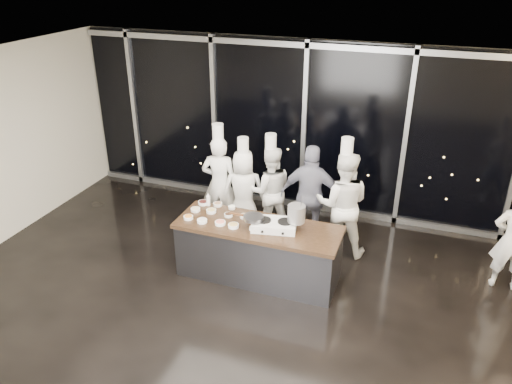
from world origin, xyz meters
TOP-DOWN VIEW (x-y plane):
  - ground at (0.00, 0.00)m, footprint 9.00×9.00m
  - room_shell at (0.18, 0.00)m, footprint 9.02×7.02m
  - window_wall at (0.00, 3.43)m, footprint 8.90×0.11m
  - demo_counter at (0.00, 0.90)m, footprint 2.46×0.86m
  - stove at (0.25, 0.89)m, footprint 0.70×0.51m
  - frying_pan at (-0.05, 0.82)m, footprint 0.54×0.35m
  - stock_pot at (0.56, 0.97)m, footprint 0.30×0.30m
  - prep_bowls at (-0.69, 0.96)m, footprint 1.17×0.72m
  - squeeze_bottle at (-0.96, 1.24)m, footprint 0.06×0.06m
  - chef_far_left at (-1.16, 2.13)m, footprint 0.70×0.53m
  - chef_left at (-0.73, 2.17)m, footprint 0.87×0.73m
  - chef_center at (-0.28, 2.30)m, footprint 0.96×0.87m
  - guest at (0.49, 2.14)m, footprint 1.06×0.49m
  - chef_right at (1.03, 2.03)m, footprint 0.96×0.80m

SIDE VIEW (x-z plane):
  - ground at x=0.00m, z-range 0.00..0.00m
  - demo_counter at x=0.00m, z-range 0.00..0.90m
  - chef_left at x=-0.73m, z-range -0.10..1.65m
  - chef_center at x=-0.28m, z-range -0.10..1.72m
  - chef_far_left at x=-1.16m, z-range -0.10..1.86m
  - guest at x=0.49m, z-range 0.00..1.77m
  - chef_right at x=1.03m, z-range -0.11..1.90m
  - prep_bowls at x=-0.69m, z-range 0.90..0.95m
  - stove at x=0.25m, z-range 0.89..1.03m
  - squeeze_bottle at x=-0.96m, z-range 0.89..1.11m
  - frying_pan at x=-0.05m, z-range 1.04..1.09m
  - stock_pot at x=0.56m, z-range 1.04..1.29m
  - window_wall at x=0.00m, z-range 0.00..3.20m
  - room_shell at x=0.18m, z-range 0.64..3.85m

